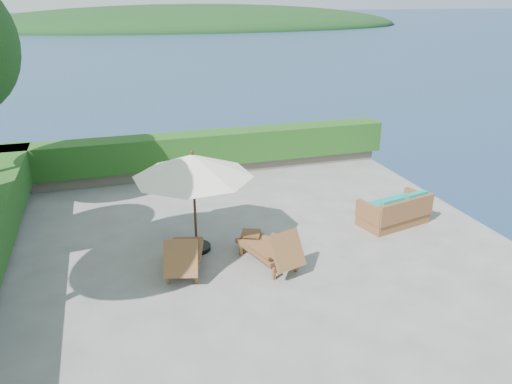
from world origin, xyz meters
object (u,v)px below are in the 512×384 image
object	(u,v)px
lounge_right	(272,249)
side_table	(251,236)
lounge_left	(184,255)
wicker_loveseat	(395,212)
patio_umbrella	(193,167)

from	to	relation	value
lounge_right	side_table	size ratio (longest dim) A/B	3.32
lounge_left	lounge_right	world-z (taller)	lounge_right
lounge_left	side_table	bearing A→B (deg)	32.55
lounge_left	wicker_loveseat	world-z (taller)	lounge_left
patio_umbrella	lounge_left	bearing A→B (deg)	-115.48
lounge_left	wicker_loveseat	size ratio (longest dim) A/B	0.92
lounge_right	side_table	xyz separation A→B (m)	(-0.22, 0.83, -0.04)
side_table	wicker_loveseat	size ratio (longest dim) A/B	0.28
patio_umbrella	lounge_left	distance (m)	1.89
lounge_right	patio_umbrella	bearing A→B (deg)	121.89
lounge_left	side_table	world-z (taller)	lounge_left
lounge_right	lounge_left	bearing A→B (deg)	152.86
patio_umbrella	side_table	xyz separation A→B (m)	(1.18, -0.39, -1.64)
lounge_right	side_table	distance (m)	0.86
lounge_right	wicker_loveseat	bearing A→B (deg)	-0.78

